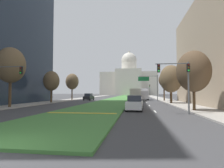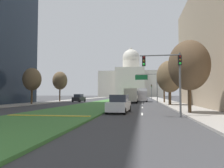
{
  "view_description": "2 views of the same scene",
  "coord_description": "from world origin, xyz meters",
  "px_view_note": "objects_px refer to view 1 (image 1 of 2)",
  "views": [
    {
      "loc": [
        5.26,
        -6.17,
        2.19
      ],
      "look_at": [
        -1.49,
        44.52,
        4.42
      ],
      "focal_mm": 29.44,
      "sensor_mm": 36.0,
      "label": 1
    },
    {
      "loc": [
        7.4,
        -4.07,
        1.88
      ],
      "look_at": [
        -2.84,
        63.41,
        5.21
      ],
      "focal_mm": 32.45,
      "sensor_mm": 36.0,
      "label": 2
    }
  ],
  "objects_px": {
    "sedan_distant": "(137,97)",
    "sedan_far_horizon": "(142,96)",
    "overhead_guide_sign": "(150,83)",
    "traffic_light_near_right": "(180,76)",
    "traffic_light_near_left": "(4,78)",
    "street_tree_left_mid": "(51,81)",
    "traffic_light_far_right": "(150,89)",
    "street_tree_right_near": "(193,71)",
    "box_truck_delivery": "(144,94)",
    "street_tree_left_near": "(11,65)",
    "city_bus": "(136,94)",
    "street_tree_right_far": "(164,80)",
    "street_tree_left_far": "(72,82)",
    "capitol_building": "(129,81)",
    "sedan_lead_stopped": "(135,103)",
    "street_tree_right_mid": "(171,79)",
    "sedan_midblock": "(89,97)"
  },
  "relations": [
    {
      "from": "city_bus",
      "to": "street_tree_left_mid",
      "type": "bearing_deg",
      "value": -144.15
    },
    {
      "from": "street_tree_left_near",
      "to": "sedan_distant",
      "type": "xyz_separation_m",
      "value": [
        17.3,
        34.78,
        -5.09
      ]
    },
    {
      "from": "overhead_guide_sign",
      "to": "street_tree_right_near",
      "type": "bearing_deg",
      "value": -83.81
    },
    {
      "from": "city_bus",
      "to": "sedan_far_horizon",
      "type": "bearing_deg",
      "value": 84.6
    },
    {
      "from": "overhead_guide_sign",
      "to": "traffic_light_near_right",
      "type": "bearing_deg",
      "value": -88.6
    },
    {
      "from": "street_tree_right_far",
      "to": "city_bus",
      "type": "bearing_deg",
      "value": 165.39
    },
    {
      "from": "overhead_guide_sign",
      "to": "street_tree_left_mid",
      "type": "height_order",
      "value": "overhead_guide_sign"
    },
    {
      "from": "capitol_building",
      "to": "overhead_guide_sign",
      "type": "relative_size",
      "value": 6.0
    },
    {
      "from": "overhead_guide_sign",
      "to": "street_tree_left_far",
      "type": "xyz_separation_m",
      "value": [
        -20.44,
        -1.37,
        0.33
      ]
    },
    {
      "from": "traffic_light_near_left",
      "to": "traffic_light_far_right",
      "type": "relative_size",
      "value": 1.0
    },
    {
      "from": "traffic_light_near_left",
      "to": "sedan_distant",
      "type": "xyz_separation_m",
      "value": [
        14.93,
        38.96,
        -3.02
      ]
    },
    {
      "from": "traffic_light_near_left",
      "to": "street_tree_left_far",
      "type": "relative_size",
      "value": 0.73
    },
    {
      "from": "street_tree_right_near",
      "to": "street_tree_right_far",
      "type": "xyz_separation_m",
      "value": [
        0.06,
        22.87,
        0.44
      ]
    },
    {
      "from": "traffic_light_near_right",
      "to": "street_tree_right_far",
      "type": "bearing_deg",
      "value": 85.08
    },
    {
      "from": "traffic_light_near_right",
      "to": "street_tree_left_far",
      "type": "distance_m",
      "value": 34.85
    },
    {
      "from": "traffic_light_far_right",
      "to": "street_tree_left_mid",
      "type": "relative_size",
      "value": 0.82
    },
    {
      "from": "traffic_light_near_left",
      "to": "street_tree_left_near",
      "type": "height_order",
      "value": "street_tree_left_near"
    },
    {
      "from": "overhead_guide_sign",
      "to": "street_tree_left_mid",
      "type": "xyz_separation_m",
      "value": [
        -20.28,
        -13.63,
        -0.24
      ]
    },
    {
      "from": "traffic_light_far_right",
      "to": "box_truck_delivery",
      "type": "bearing_deg",
      "value": -98.39
    },
    {
      "from": "street_tree_left_near",
      "to": "sedan_far_horizon",
      "type": "distance_m",
      "value": 51.95
    },
    {
      "from": "box_truck_delivery",
      "to": "traffic_light_far_right",
      "type": "bearing_deg",
      "value": 81.61
    },
    {
      "from": "traffic_light_far_right",
      "to": "street_tree_left_far",
      "type": "height_order",
      "value": "street_tree_left_far"
    },
    {
      "from": "traffic_light_near_left",
      "to": "traffic_light_near_right",
      "type": "distance_m",
      "value": 19.09
    },
    {
      "from": "sedan_far_horizon",
      "to": "street_tree_left_near",
      "type": "bearing_deg",
      "value": -111.93
    },
    {
      "from": "traffic_light_near_right",
      "to": "street_tree_left_mid",
      "type": "bearing_deg",
      "value": 143.71
    },
    {
      "from": "street_tree_right_near",
      "to": "box_truck_delivery",
      "type": "bearing_deg",
      "value": 98.51
    },
    {
      "from": "street_tree_right_near",
      "to": "sedan_distant",
      "type": "distance_m",
      "value": 36.87
    },
    {
      "from": "street_tree_left_mid",
      "to": "city_bus",
      "type": "distance_m",
      "value": 20.53
    },
    {
      "from": "sedan_lead_stopped",
      "to": "box_truck_delivery",
      "type": "distance_m",
      "value": 29.05
    },
    {
      "from": "capitol_building",
      "to": "traffic_light_near_right",
      "type": "bearing_deg",
      "value": -85.23
    },
    {
      "from": "traffic_light_near_right",
      "to": "sedan_distant",
      "type": "height_order",
      "value": "traffic_light_near_right"
    },
    {
      "from": "street_tree_left_mid",
      "to": "sedan_lead_stopped",
      "type": "bearing_deg",
      "value": -36.24
    },
    {
      "from": "sedan_distant",
      "to": "sedan_far_horizon",
      "type": "height_order",
      "value": "sedan_far_horizon"
    },
    {
      "from": "street_tree_right_mid",
      "to": "street_tree_left_far",
      "type": "relative_size",
      "value": 1.03
    },
    {
      "from": "street_tree_right_far",
      "to": "sedan_midblock",
      "type": "bearing_deg",
      "value": 170.28
    },
    {
      "from": "street_tree_left_mid",
      "to": "street_tree_right_mid",
      "type": "xyz_separation_m",
      "value": [
        23.15,
        1.21,
        0.29
      ]
    },
    {
      "from": "street_tree_left_mid",
      "to": "street_tree_right_mid",
      "type": "distance_m",
      "value": 23.19
    },
    {
      "from": "capitol_building",
      "to": "sedan_midblock",
      "type": "relative_size",
      "value": 8.68
    },
    {
      "from": "capitol_building",
      "to": "street_tree_right_mid",
      "type": "xyz_separation_m",
      "value": [
        11.7,
        -97.67,
        -5.26
      ]
    },
    {
      "from": "street_tree_right_mid",
      "to": "sedan_lead_stopped",
      "type": "relative_size",
      "value": 1.55
    },
    {
      "from": "street_tree_left_far",
      "to": "sedan_distant",
      "type": "bearing_deg",
      "value": 33.37
    },
    {
      "from": "traffic_light_far_right",
      "to": "sedan_far_horizon",
      "type": "xyz_separation_m",
      "value": [
        -3.0,
        -1.39,
        -2.48
      ]
    },
    {
      "from": "street_tree_left_mid",
      "to": "sedan_midblock",
      "type": "relative_size",
      "value": 1.41
    },
    {
      "from": "street_tree_left_mid",
      "to": "sedan_distant",
      "type": "distance_m",
      "value": 29.09
    },
    {
      "from": "street_tree_left_near",
      "to": "capitol_building",
      "type": "bearing_deg",
      "value": 83.83
    },
    {
      "from": "street_tree_left_near",
      "to": "sedan_far_horizon",
      "type": "height_order",
      "value": "street_tree_left_near"
    },
    {
      "from": "traffic_light_near_left",
      "to": "overhead_guide_sign",
      "type": "height_order",
      "value": "overhead_guide_sign"
    },
    {
      "from": "street_tree_left_near",
      "to": "city_bus",
      "type": "distance_m",
      "value": 29.09
    },
    {
      "from": "traffic_light_near_left",
      "to": "street_tree_right_far",
      "type": "height_order",
      "value": "street_tree_right_far"
    },
    {
      "from": "street_tree_right_near",
      "to": "sedan_distant",
      "type": "relative_size",
      "value": 1.49
    }
  ]
}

